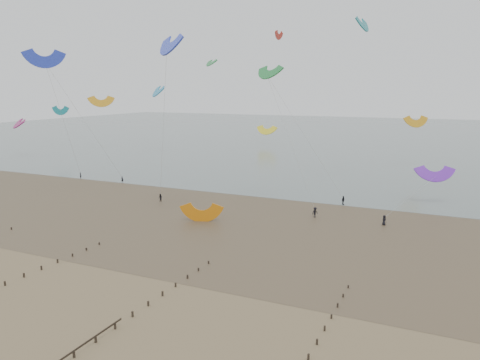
# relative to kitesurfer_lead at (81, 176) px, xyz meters

# --- Properties ---
(ground) EXTENTS (500.00, 500.00, 0.00)m
(ground) POSITION_rel_kitesurfer_lead_xyz_m (53.59, -50.46, -0.77)
(ground) COLOR brown
(ground) RESTS_ON ground
(sea_and_shore) EXTENTS (500.00, 665.00, 0.03)m
(sea_and_shore) POSITION_rel_kitesurfer_lead_xyz_m (49.51, -16.06, -0.76)
(sea_and_shore) COLOR #475654
(sea_and_shore) RESTS_ON ground
(kitesurfer_lead) EXTENTS (0.64, 0.50, 1.53)m
(kitesurfer_lead) POSITION_rel_kitesurfer_lead_xyz_m (0.00, 0.00, 0.00)
(kitesurfer_lead) COLOR black
(kitesurfer_lead) RESTS_ON ground
(kitesurfers) EXTENTS (132.03, 16.83, 1.88)m
(kitesurfers) POSITION_rel_kitesurfer_lead_xyz_m (84.58, -5.32, 0.11)
(kitesurfers) COLOR black
(kitesurfers) RESTS_ON ground
(grounded_kite) EXTENTS (7.48, 6.64, 3.43)m
(grounded_kite) POSITION_rel_kitesurfer_lead_xyz_m (47.09, -21.53, -0.77)
(grounded_kite) COLOR orange
(grounded_kite) RESTS_ON ground
(kites_airborne) EXTENTS (247.87, 125.73, 43.35)m
(kites_airborne) POSITION_rel_kitesurfer_lead_xyz_m (33.58, 38.54, 19.11)
(kites_airborne) COLOR blue
(kites_airborne) RESTS_ON ground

